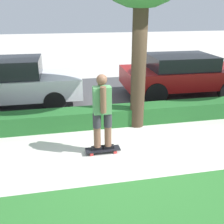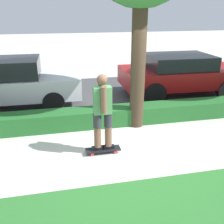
% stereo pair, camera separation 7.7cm
% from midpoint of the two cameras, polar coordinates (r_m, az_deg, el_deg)
% --- Properties ---
extents(ground_plane, '(60.00, 60.00, 0.00)m').
position_cam_midpoint_polar(ground_plane, '(5.83, 2.82, -8.91)').
color(ground_plane, beige).
extents(street_asphalt, '(16.89, 5.00, 0.01)m').
position_cam_midpoint_polar(street_asphalt, '(9.61, -3.56, 3.70)').
color(street_asphalt, '#474749').
rests_on(street_asphalt, ground_plane).
extents(hedge_row, '(16.89, 0.60, 0.47)m').
position_cam_midpoint_polar(hedge_row, '(7.12, -0.41, -0.85)').
color(hedge_row, '#236028').
rests_on(hedge_row, ground_plane).
extents(skateboard, '(0.76, 0.24, 0.10)m').
position_cam_midpoint_polar(skateboard, '(5.81, -2.33, -8.17)').
color(skateboard, black).
rests_on(skateboard, ground_plane).
extents(skater_person, '(0.49, 0.43, 1.66)m').
position_cam_midpoint_polar(skater_person, '(5.41, -2.47, 0.18)').
color(skater_person, black).
rests_on(skater_person, skateboard).
extents(parked_car_front, '(4.58, 1.86, 1.53)m').
position_cam_midpoint_polar(parked_car_front, '(8.91, -22.51, 5.97)').
color(parked_car_front, silver).
rests_on(parked_car_front, ground_plane).
extents(parked_car_middle, '(4.26, 2.01, 1.45)m').
position_cam_midpoint_polar(parked_car_middle, '(9.76, 14.39, 8.15)').
color(parked_car_middle, maroon).
rests_on(parked_car_middle, ground_plane).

